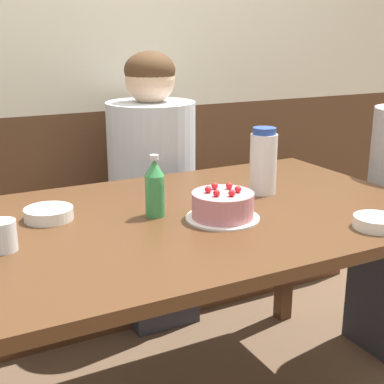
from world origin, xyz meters
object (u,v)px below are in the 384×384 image
(soju_bottle, at_px, (155,188))
(bench_seat, at_px, (111,269))
(bowl_rice_small, at_px, (376,222))
(person_pale_blue_shirt, at_px, (152,190))
(water_pitcher, at_px, (263,162))
(glass_water_tall, at_px, (3,236))
(birthday_cake, at_px, (223,206))
(bowl_soup_white, at_px, (49,214))

(soju_bottle, bearing_deg, bench_seat, 81.77)
(bowl_rice_small, distance_m, person_pale_blue_shirt, 1.11)
(water_pitcher, relative_size, bowl_rice_small, 1.78)
(bench_seat, xyz_separation_m, glass_water_tall, (-0.56, -0.87, 0.56))
(bowl_rice_small, bearing_deg, person_pale_blue_shirt, 101.34)
(birthday_cake, height_order, glass_water_tall, birthday_cake)
(glass_water_tall, distance_m, person_pale_blue_shirt, 1.08)
(bench_seat, height_order, person_pale_blue_shirt, person_pale_blue_shirt)
(birthday_cake, distance_m, soju_bottle, 0.21)
(water_pitcher, height_order, bowl_soup_white, water_pitcher)
(bench_seat, xyz_separation_m, bowl_rice_small, (0.39, -1.19, 0.54))
(birthday_cake, bearing_deg, water_pitcher, 33.18)
(soju_bottle, bearing_deg, glass_water_tall, -171.22)
(soju_bottle, distance_m, bowl_rice_small, 0.64)
(person_pale_blue_shirt, bearing_deg, birthday_cake, -8.74)
(bench_seat, distance_m, glass_water_tall, 1.18)
(birthday_cake, height_order, bowl_soup_white, birthday_cake)
(birthday_cake, xyz_separation_m, water_pitcher, (0.26, 0.17, 0.07))
(water_pitcher, bearing_deg, bench_seat, 112.25)
(bowl_soup_white, xyz_separation_m, glass_water_tall, (-0.16, -0.18, 0.02))
(bowl_soup_white, bearing_deg, glass_water_tall, -130.51)
(water_pitcher, height_order, person_pale_blue_shirt, person_pale_blue_shirt)
(glass_water_tall, relative_size, person_pale_blue_shirt, 0.07)
(bench_seat, distance_m, birthday_cake, 1.08)
(glass_water_tall, bearing_deg, person_pale_blue_shirt, 46.07)
(water_pitcher, relative_size, soju_bottle, 1.21)
(soju_bottle, relative_size, person_pale_blue_shirt, 0.16)
(bowl_soup_white, bearing_deg, soju_bottle, -21.27)
(glass_water_tall, bearing_deg, soju_bottle, 8.78)
(bowl_soup_white, bearing_deg, water_pitcher, -4.93)
(bowl_rice_small, height_order, glass_water_tall, glass_water_tall)
(birthday_cake, bearing_deg, bowl_soup_white, 153.14)
(birthday_cake, relative_size, glass_water_tall, 2.78)
(bench_seat, distance_m, bowl_soup_white, 0.97)
(birthday_cake, xyz_separation_m, bowl_rice_small, (0.34, -0.27, -0.02))
(birthday_cake, height_order, water_pitcher, water_pitcher)
(soju_bottle, xyz_separation_m, person_pale_blue_shirt, (0.29, 0.69, -0.23))
(birthday_cake, distance_m, glass_water_tall, 0.61)
(bench_seat, relative_size, bowl_soup_white, 17.49)
(bowl_soup_white, distance_m, glass_water_tall, 0.24)
(birthday_cake, xyz_separation_m, glass_water_tall, (-0.61, 0.05, -0.00))
(soju_bottle, height_order, bowl_rice_small, soju_bottle)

